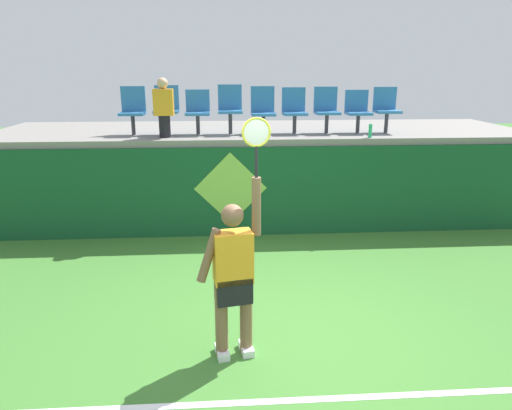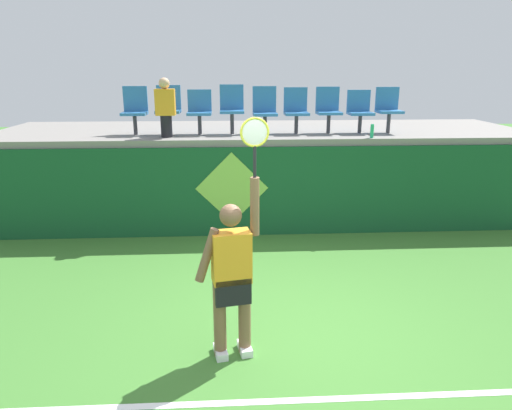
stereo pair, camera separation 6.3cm
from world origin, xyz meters
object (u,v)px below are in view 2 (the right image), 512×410
Objects in this scene: stadium_chair_5 at (296,109)px; stadium_chair_8 at (388,107)px; spectator_0 at (165,107)px; water_bottle at (372,131)px; stadium_chair_0 at (135,108)px; stadium_chair_6 at (328,108)px; stadium_chair_7 at (360,109)px; stadium_chair_4 at (265,109)px; stadium_chair_2 at (199,109)px; tennis_player at (232,273)px; stadium_chair_1 at (168,107)px; stadium_chair_3 at (232,107)px.

stadium_chair_8 is at bearing -0.10° from stadium_chair_5.
stadium_chair_5 is at bearing 179.90° from stadium_chair_8.
spectator_0 is (-2.36, -0.42, 0.08)m from stadium_chair_5.
water_bottle is 4.29m from stadium_chair_0.
stadium_chair_7 is at bearing -0.46° from stadium_chair_6.
water_bottle is 2.00m from stadium_chair_4.
stadium_chair_2 is at bearing -0.30° from stadium_chair_0.
stadium_chair_2 is 1.02× the size of stadium_chair_7.
stadium_chair_5 is (-1.25, 0.72, 0.33)m from water_bottle.
spectator_0 is (-4.11, -0.42, 0.06)m from stadium_chair_8.
water_bottle is at bearing -48.39° from stadium_chair_6.
spectator_0 is at bearing -169.81° from stadium_chair_5.
tennis_player is at bearing -123.65° from stadium_chair_8.
stadium_chair_7 is 0.94× the size of stadium_chair_8.
stadium_chair_2 is 2.40m from stadium_chair_6.
stadium_chair_4 is at bearing 0.05° from stadium_chair_0.
stadium_chair_1 is 1.77m from stadium_chair_4.
stadium_chair_6 is 1.01× the size of stadium_chair_8.
stadium_chair_5 is (2.36, 0.00, -0.04)m from stadium_chair_1.
stadium_chair_3 is at bearing 20.06° from spectator_0.
stadium_chair_1 is (-3.60, 0.72, 0.37)m from water_bottle.
tennis_player reaches higher than water_bottle.
stadium_chair_4 is (0.66, 4.50, 1.25)m from tennis_player.
stadium_chair_4 is at bearing 179.70° from stadium_chair_5.
stadium_chair_0 is 4.72m from stadium_chair_8.
stadium_chair_8 is (1.14, -0.00, 0.01)m from stadium_chair_6.
tennis_player is 4.98m from stadium_chair_0.
stadium_chair_4 is 0.84× the size of spectator_0.
stadium_chair_3 reaches higher than tennis_player.
stadium_chair_2 is at bearing -179.60° from stadium_chair_4.
stadium_chair_0 is 3.57m from stadium_chair_6.
stadium_chair_7 is at bearing 93.49° from water_bottle.
spectator_0 reaches higher than stadium_chair_0.
stadium_chair_0 is at bearing 179.70° from stadium_chair_2.
stadium_chair_6 is (1.85, 4.50, 1.25)m from tennis_player.
stadium_chair_6 is at bearing -0.01° from stadium_chair_3.
stadium_chair_6 is (-0.64, 0.72, 0.34)m from water_bottle.
stadium_chair_5 is 0.99× the size of stadium_chair_6.
stadium_chair_1 is 1.16m from stadium_chair_3.
stadium_chair_0 reaches higher than stadium_chair_7.
stadium_chair_7 is at bearing -0.25° from stadium_chair_4.
water_bottle is at bearing -86.51° from stadium_chair_7.
stadium_chair_4 is (2.38, 0.00, -0.01)m from stadium_chair_0.
stadium_chair_3 is at bearing 179.99° from stadium_chair_6.
water_bottle is 0.23× the size of spectator_0.
spectator_0 is (0.00, -0.42, 0.03)m from stadium_chair_1.
tennis_player is 4.81m from stadium_chair_1.
stadium_chair_4 reaches higher than stadium_chair_5.
tennis_player is 10.31× the size of water_bottle.
stadium_chair_4 is (-1.83, 0.72, 0.34)m from water_bottle.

